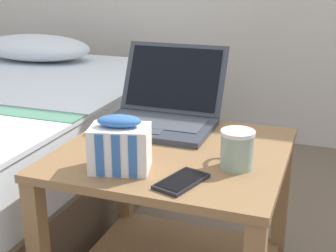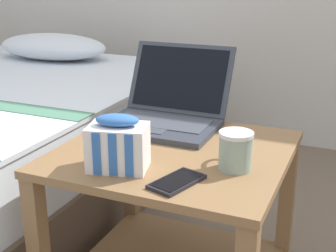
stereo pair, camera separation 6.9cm
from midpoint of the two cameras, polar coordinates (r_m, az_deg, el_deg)
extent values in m
ellipsoid|color=silver|center=(2.71, -13.17, 9.42)|extent=(0.65, 0.36, 0.14)
cube|color=olive|center=(1.29, 2.31, -3.29)|extent=(0.61, 0.58, 0.02)
cube|color=olive|center=(1.72, -3.28, -7.08)|extent=(0.04, 0.04, 0.51)
cube|color=olive|center=(1.57, 15.36, -10.31)|extent=(0.04, 0.04, 0.51)
cube|color=#333842|center=(1.43, 0.28, -0.05)|extent=(0.35, 0.24, 0.02)
cube|color=#424751|center=(1.45, 0.56, 0.55)|extent=(0.29, 0.13, 0.00)
cube|color=#424751|center=(1.37, -0.80, -0.46)|extent=(0.10, 0.05, 0.00)
cube|color=#333842|center=(1.56, 2.77, 5.82)|extent=(0.35, 0.11, 0.22)
cube|color=black|center=(1.55, 2.71, 5.87)|extent=(0.31, 0.09, 0.19)
cube|color=red|center=(1.54, 6.06, 6.81)|extent=(0.03, 0.01, 0.03)
cube|color=green|center=(1.54, 4.80, 5.54)|extent=(0.04, 0.01, 0.02)
cube|color=black|center=(1.59, 0.69, 7.09)|extent=(0.03, 0.02, 0.04)
cube|color=black|center=(1.53, 6.07, 5.44)|extent=(0.04, 0.02, 0.03)
cylinder|color=#8CA593|center=(1.15, 9.93, -3.01)|extent=(0.08, 0.08, 0.10)
cylinder|color=silver|center=(1.14, 10.05, -0.99)|extent=(0.08, 0.08, 0.01)
cylinder|color=black|center=(1.14, 10.03, -1.41)|extent=(0.07, 0.07, 0.01)
torus|color=#8CA593|center=(1.19, 9.29, -2.13)|extent=(0.05, 0.07, 0.08)
cube|color=white|center=(1.14, -4.38, -2.62)|extent=(0.16, 0.13, 0.11)
cube|color=#3366B2|center=(1.11, -6.95, -3.43)|extent=(0.02, 0.01, 0.11)
cube|color=#3366B2|center=(1.10, -4.98, -3.57)|extent=(0.02, 0.01, 0.11)
cube|color=#3366B2|center=(1.09, -2.98, -3.69)|extent=(0.02, 0.01, 0.11)
ellipsoid|color=#3366B2|center=(1.12, -4.47, 0.71)|extent=(0.12, 0.08, 0.03)
cube|color=black|center=(1.08, 2.94, -6.81)|extent=(0.11, 0.15, 0.01)
cube|color=black|center=(1.08, 2.94, -6.57)|extent=(0.10, 0.14, 0.00)
camera|label=1|loc=(0.03, -88.38, 0.55)|focal=50.00mm
camera|label=2|loc=(0.03, 91.62, -0.55)|focal=50.00mm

